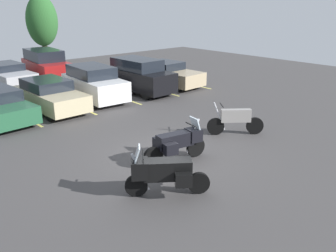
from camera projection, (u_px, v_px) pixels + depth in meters
The scene contains 12 objects.
ground at pixel (166, 158), 12.53m from camera, with size 44.00×44.00×0.10m, color #423F3F.
motorcycle_touring at pixel (177, 142), 11.98m from camera, with size 2.30×0.99×1.39m.
motorcycle_second at pixel (235, 120), 14.41m from camera, with size 1.82×1.49×1.33m.
motorcycle_third at pixel (164, 172), 9.85m from camera, with size 1.92×1.54×1.44m.
parking_stripes at pixel (21, 115), 17.09m from camera, with size 21.06×4.73×0.01m.
car_champagne at pixel (50, 95), 17.57m from camera, with size 1.97×4.42×1.46m.
car_white at pixel (94, 83), 19.31m from camera, with size 2.12×4.35×1.79m.
car_black at pixel (139, 76), 20.93m from camera, with size 1.93×4.50×1.91m.
car_tan at pixel (167, 74), 22.77m from camera, with size 2.15×4.79×1.45m.
car_far_silver at pixel (7, 75), 22.60m from camera, with size 2.10×4.84×1.38m.
car_far_red at pixel (46, 65), 24.24m from camera, with size 2.22×4.60×1.96m.
tree_center_left at pixel (42, 21), 28.99m from camera, with size 2.42×2.42×5.43m.
Camera 1 is at (-7.60, -8.65, 5.03)m, focal length 39.55 mm.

